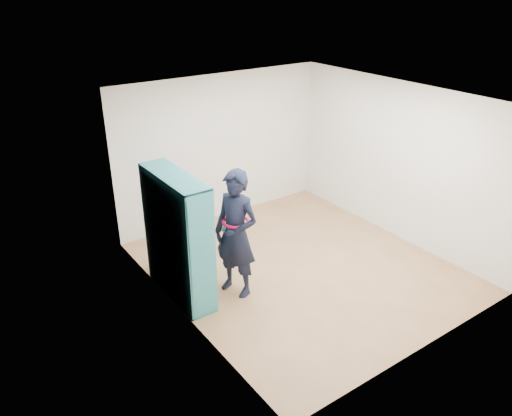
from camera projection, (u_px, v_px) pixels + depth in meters
floor at (300, 267)px, 7.66m from camera, size 4.50×4.50×0.00m
ceiling at (308, 98)px, 6.55m from camera, size 4.50×4.50×0.00m
wall_left at (178, 226)px, 6.07m from camera, size 0.02×4.50×2.60m
wall_right at (398, 162)px, 8.14m from camera, size 0.02×4.50×2.60m
wall_back at (221, 148)px, 8.77m from camera, size 4.00×0.02×2.60m
wall_front at (437, 256)px, 5.44m from camera, size 4.00×0.02×2.60m
bookshelf at (176, 239)px, 6.67m from camera, size 0.39×1.34×1.78m
person at (236, 234)px, 6.71m from camera, size 0.64×0.77×1.82m
smartphone at (224, 229)px, 6.60m from camera, size 0.04×0.09×0.12m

